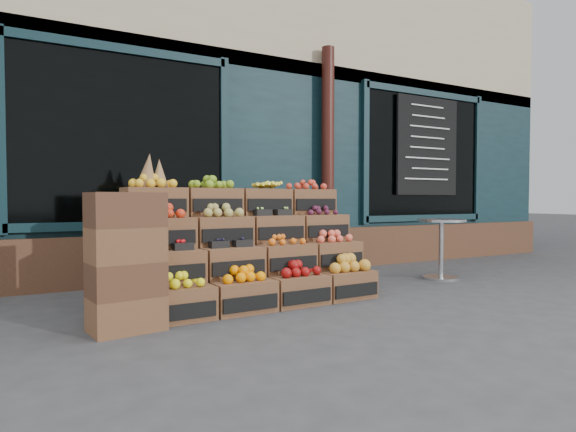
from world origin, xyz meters
TOP-DOWN VIEW (x-y plane):
  - ground at (0.00, 0.00)m, footprint 60.00×60.00m
  - shop_facade at (0.00, 5.11)m, footprint 12.00×6.24m
  - crate_display at (-0.65, 0.76)m, footprint 2.39×1.22m
  - spare_crates at (-1.96, 0.12)m, footprint 0.59×0.44m
  - bistro_table at (2.04, 0.69)m, footprint 0.61×0.61m
  - shopkeeper at (-2.05, 2.87)m, footprint 0.73×0.55m

SIDE VIEW (x-z plane):
  - ground at x=0.00m, z-range 0.00..0.00m
  - crate_display at x=-0.65m, z-range -0.28..1.19m
  - bistro_table at x=2.04m, z-range 0.10..0.87m
  - spare_crates at x=-1.96m, z-range 0.00..1.08m
  - shopkeeper at x=-2.05m, z-range 0.00..1.80m
  - shop_facade at x=0.00m, z-range 0.00..4.80m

